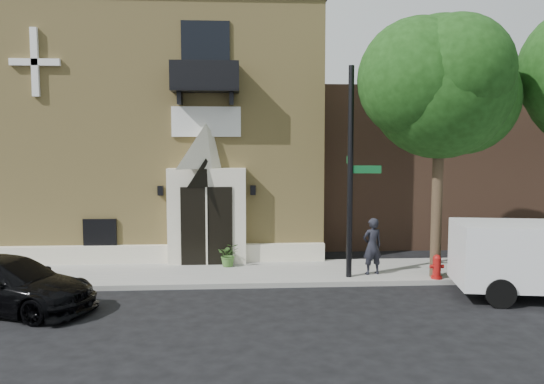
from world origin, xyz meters
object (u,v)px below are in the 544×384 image
(street_sign, at_px, (351,172))
(pedestrian_far, at_px, (507,243))
(dumpster, at_px, (501,252))
(black_sedan, at_px, (9,284))
(pedestrian_near, at_px, (372,246))
(fire_hydrant, at_px, (437,267))

(street_sign, relative_size, pedestrian_far, 3.71)
(pedestrian_far, bearing_deg, dumpster, 138.83)
(black_sedan, relative_size, street_sign, 0.73)
(dumpster, xyz_separation_m, pedestrian_near, (-4.13, -0.06, 0.26))
(dumpster, height_order, pedestrian_far, pedestrian_far)
(street_sign, height_order, fire_hydrant, street_sign)
(black_sedan, height_order, fire_hydrant, black_sedan)
(pedestrian_near, bearing_deg, black_sedan, -0.28)
(fire_hydrant, relative_size, dumpster, 0.37)
(dumpster, bearing_deg, pedestrian_near, 172.10)
(fire_hydrant, distance_m, dumpster, 2.45)
(black_sedan, height_order, pedestrian_far, pedestrian_far)
(fire_hydrant, relative_size, pedestrian_near, 0.41)
(black_sedan, xyz_separation_m, pedestrian_near, (9.86, 2.45, 0.36))
(black_sedan, height_order, pedestrian_near, pedestrian_near)
(black_sedan, bearing_deg, dumpster, -59.19)
(pedestrian_near, bearing_deg, dumpster, 166.63)
(fire_hydrant, distance_m, pedestrian_far, 2.84)
(street_sign, xyz_separation_m, fire_hydrant, (2.55, -0.41, -2.82))
(dumpster, bearing_deg, fire_hydrant, -171.68)
(street_sign, bearing_deg, black_sedan, -160.36)
(black_sedan, relative_size, dumpster, 2.30)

